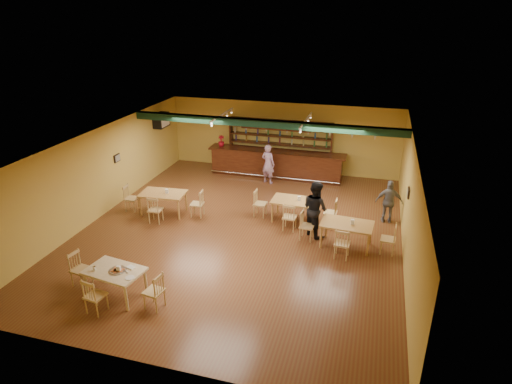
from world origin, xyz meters
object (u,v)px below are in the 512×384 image
(bar_counter, at_px, (276,164))
(patron_bar, at_px, (268,164))
(dining_table_b, at_px, (294,210))
(dining_table_a, at_px, (164,203))
(patron_right_a, at_px, (315,209))
(near_table, at_px, (116,283))
(dining_table_d, at_px, (346,235))

(bar_counter, xyz_separation_m, patron_bar, (-0.15, -0.83, 0.25))
(bar_counter, relative_size, dining_table_b, 3.86)
(dining_table_a, relative_size, patron_right_a, 0.85)
(dining_table_a, height_order, dining_table_b, dining_table_a)
(patron_right_a, bearing_deg, bar_counter, -23.53)
(near_table, bearing_deg, dining_table_a, 111.30)
(dining_table_a, relative_size, dining_table_b, 1.02)
(dining_table_d, xyz_separation_m, patron_bar, (-3.55, 4.40, 0.44))
(bar_counter, xyz_separation_m, patron_right_a, (2.37, -4.76, 0.33))
(bar_counter, bearing_deg, dining_table_d, -56.98)
(patron_bar, bearing_deg, dining_table_b, 138.23)
(dining_table_d, relative_size, near_table, 1.09)
(dining_table_d, xyz_separation_m, patron_right_a, (-1.03, 0.47, 0.52))
(dining_table_b, relative_size, near_table, 1.08)
(dining_table_a, relative_size, near_table, 1.10)
(near_table, distance_m, patron_bar, 8.65)
(dining_table_a, bearing_deg, patron_bar, 49.29)
(patron_bar, bearing_deg, dining_table_a, 73.26)
(bar_counter, relative_size, dining_table_d, 3.82)
(dining_table_b, xyz_separation_m, near_table, (-3.45, -5.34, -0.00))
(dining_table_b, distance_m, near_table, 6.35)
(patron_right_a, bearing_deg, patron_bar, -17.35)
(bar_counter, relative_size, patron_right_a, 3.23)
(dining_table_b, xyz_separation_m, patron_right_a, (0.80, -0.80, 0.52))
(near_table, bearing_deg, dining_table_d, 46.13)
(bar_counter, xyz_separation_m, dining_table_d, (3.40, -5.23, -0.18))
(dining_table_a, xyz_separation_m, patron_right_a, (5.30, -0.13, 0.52))
(dining_table_a, bearing_deg, dining_table_b, 4.00)
(bar_counter, bearing_deg, patron_right_a, -63.55)
(bar_counter, distance_m, patron_bar, 0.88)
(dining_table_a, distance_m, patron_bar, 4.73)
(dining_table_a, bearing_deg, bar_counter, 53.12)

